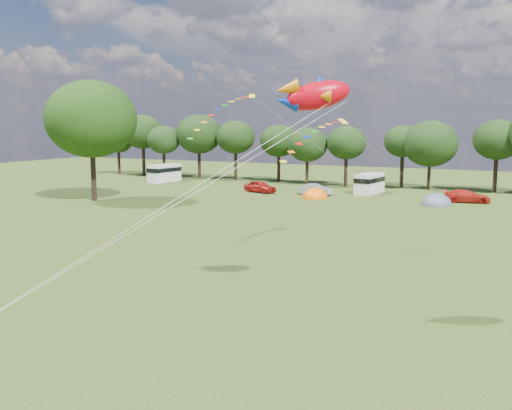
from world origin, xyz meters
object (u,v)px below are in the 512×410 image
at_px(car_b, 315,189).
at_px(tent_orange, 315,198).
at_px(car_a, 260,187).
at_px(big_tree, 91,119).
at_px(campervan_c, 369,183).
at_px(car_c, 467,196).
at_px(tent_greyblue, 436,205).
at_px(fish_kite, 312,95).
at_px(campervan_a, 164,172).

height_order(car_b, tent_orange, car_b).
bearing_deg(car_a, big_tree, 154.44).
bearing_deg(campervan_c, car_c, -98.81).
bearing_deg(campervan_c, big_tree, 134.98).
height_order(car_c, campervan_c, campervan_c).
bearing_deg(tent_greyblue, car_b, 170.81).
bearing_deg(fish_kite, big_tree, 115.48).
relative_size(car_b, car_c, 0.82).
xyz_separation_m(big_tree, tent_greyblue, (34.90, 13.25, -9.00)).
distance_m(car_a, tent_greyblue, 21.54).
bearing_deg(car_c, tent_orange, 92.83).
relative_size(car_a, car_b, 1.17).
xyz_separation_m(car_a, fish_kite, (21.69, -39.66, 9.06)).
distance_m(car_a, car_b, 7.08).
distance_m(big_tree, campervan_c, 33.61).
relative_size(tent_orange, fish_kite, 0.94).
distance_m(car_b, campervan_c, 7.02).
height_order(campervan_a, fish_kite, fish_kite).
height_order(car_a, tent_greyblue, car_a).
relative_size(tent_greyblue, fish_kite, 1.04).
xyz_separation_m(big_tree, campervan_a, (-4.90, 20.35, -7.64)).
relative_size(campervan_c, tent_greyblue, 1.43).
bearing_deg(car_c, campervan_c, 63.41).
xyz_separation_m(tent_greyblue, fish_kite, (0.22, -38.05, 9.79)).
distance_m(big_tree, fish_kite, 43.00).
relative_size(car_c, campervan_c, 0.90).
bearing_deg(tent_orange, car_b, 109.28).
xyz_separation_m(big_tree, car_a, (13.42, 14.85, -8.27)).
distance_m(campervan_c, tent_orange, 8.56).
distance_m(car_c, campervan_c, 12.20).
xyz_separation_m(car_b, tent_orange, (0.97, -2.77, -0.65)).
bearing_deg(campervan_c, fish_kite, -161.10).
height_order(big_tree, fish_kite, big_tree).
height_order(big_tree, tent_greyblue, big_tree).
xyz_separation_m(big_tree, tent_orange, (21.44, 12.81, -9.00)).
bearing_deg(big_tree, fish_kite, -35.24).
bearing_deg(campervan_a, car_b, -94.16).
relative_size(car_a, tent_orange, 1.37).
relative_size(car_b, campervan_a, 0.70).
relative_size(big_tree, campervan_a, 2.44).
bearing_deg(tent_orange, campervan_a, 164.03).
distance_m(car_b, tent_orange, 3.01).
bearing_deg(big_tree, car_a, 47.89).
distance_m(campervan_a, tent_greyblue, 40.44).
bearing_deg(car_b, tent_orange, -166.30).
bearing_deg(campervan_c, car_b, 136.61).
xyz_separation_m(car_c, campervan_c, (-11.71, 3.37, 0.60)).
xyz_separation_m(tent_orange, tent_greyblue, (13.46, 0.44, -0.00)).
xyz_separation_m(campervan_c, tent_orange, (-4.44, -7.21, -1.28)).
height_order(big_tree, car_a, big_tree).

